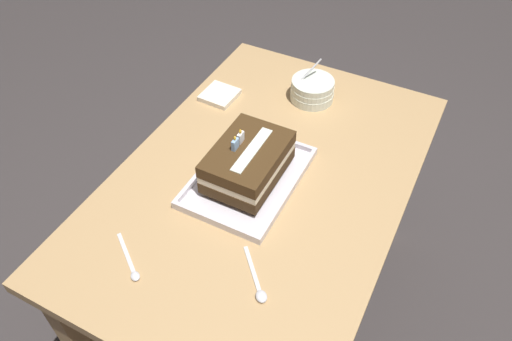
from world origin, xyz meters
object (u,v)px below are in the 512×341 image
(serving_spoon_near_tray, at_px, (259,289))
(serving_spoon_by_bowls, at_px, (132,267))
(napkin_pile, at_px, (220,95))
(bowl_stack, at_px, (312,90))
(foil_tray, at_px, (248,178))
(birthday_cake, at_px, (248,161))

(serving_spoon_near_tray, height_order, serving_spoon_by_bowls, serving_spoon_near_tray)
(serving_spoon_near_tray, xyz_separation_m, napkin_pile, (0.59, 0.45, 0.00))
(bowl_stack, bearing_deg, serving_spoon_by_bowls, 171.17)
(foil_tray, bearing_deg, bowl_stack, -1.84)
(bowl_stack, height_order, serving_spoon_near_tray, bowl_stack)
(foil_tray, relative_size, napkin_pile, 3.24)
(bowl_stack, distance_m, napkin_pile, 0.31)
(napkin_pile, bearing_deg, foil_tray, -138.06)
(foil_tray, xyz_separation_m, napkin_pile, (0.29, 0.26, 0.00))
(birthday_cake, height_order, napkin_pile, birthday_cake)
(napkin_pile, bearing_deg, birthday_cake, -138.07)
(serving_spoon_near_tray, bearing_deg, foil_tray, 31.97)
(birthday_cake, height_order, serving_spoon_by_bowls, birthday_cake)
(serving_spoon_by_bowls, bearing_deg, birthday_cake, -16.25)
(birthday_cake, bearing_deg, napkin_pile, 41.93)
(foil_tray, xyz_separation_m, birthday_cake, (-0.00, 0.00, 0.07))
(bowl_stack, height_order, serving_spoon_by_bowls, bowl_stack)
(napkin_pile, bearing_deg, bowl_stack, -64.19)
(birthday_cake, height_order, serving_spoon_near_tray, birthday_cake)
(serving_spoon_near_tray, distance_m, napkin_pile, 0.74)
(serving_spoon_near_tray, bearing_deg, napkin_pile, 37.23)
(serving_spoon_near_tray, relative_size, serving_spoon_by_bowls, 0.97)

